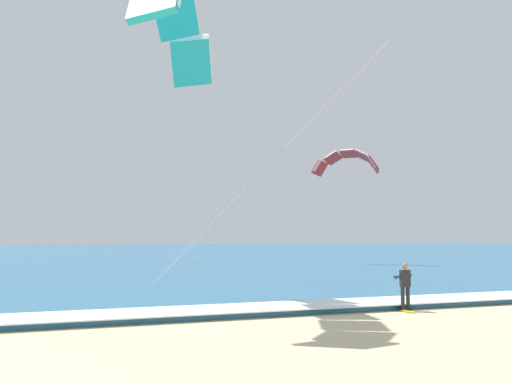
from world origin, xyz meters
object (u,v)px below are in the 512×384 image
Objects in this scene: surfboard at (405,310)px; kite_distant at (347,160)px; kitesurfer at (405,284)px; kite_primary at (172,10)px.

surfboard is 0.28× the size of kite_distant.
kite_distant is (13.15, 26.49, 8.83)m from surfboard.
surfboard is at bearing -116.40° from kite_distant.
kitesurfer is 13.09m from kite_primary.
kite_distant is (20.81, 23.03, -2.13)m from kite_primary.
kitesurfer is (0.00, 0.02, 0.91)m from surfboard.
surfboard is at bearing -24.30° from kite_primary.
kitesurfer is 30.60m from kite_distant.
kite_distant is (13.15, 26.47, 7.91)m from kitesurfer.
surfboard is 0.13× the size of kite_primary.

